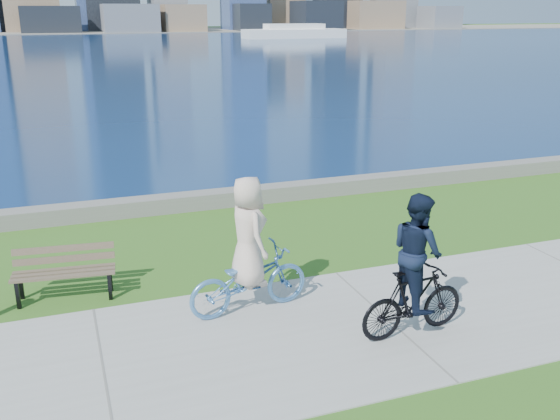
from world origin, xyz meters
The scene contains 9 objects.
ground centered at (0.00, 0.00, 0.00)m, with size 320.00×320.00×0.00m, color #2C5917.
concrete_path centered at (0.00, 0.00, 0.01)m, with size 80.00×3.50×0.02m, color #979792.
seawall centered at (0.00, 6.20, 0.17)m, with size 90.00×0.50×0.35m, color slate.
bay_water centered at (0.00, 72.00, 0.00)m, with size 320.00×131.00×0.01m, color #0C254F.
far_shore centered at (0.00, 130.00, 0.06)m, with size 320.00×30.00×0.12m, color gray.
ferry_far centered at (35.98, 86.48, 0.90)m, with size 15.88×4.54×2.16m.
park_bench centered at (-0.35, 2.38, 0.48)m, with size 1.58×0.69×0.79m.
cyclist_woman centered at (2.20, 0.94, 0.78)m, with size 0.89×1.94×2.06m.
cyclist_man centered at (4.10, -0.51, 0.87)m, with size 0.65×1.65×2.02m.
Camera 1 is at (-0.23, -7.13, 4.31)m, focal length 40.00 mm.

